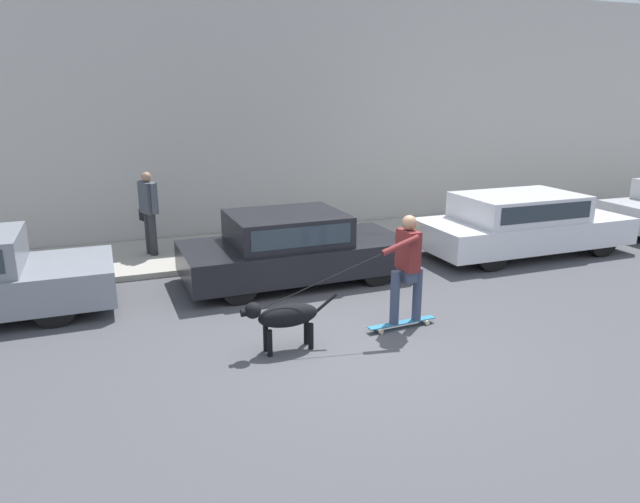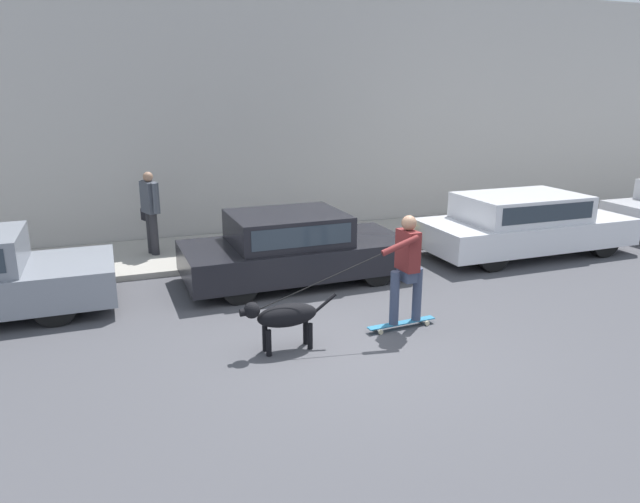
{
  "view_description": "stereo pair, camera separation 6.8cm",
  "coord_description": "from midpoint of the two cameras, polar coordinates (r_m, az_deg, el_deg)",
  "views": [
    {
      "loc": [
        -3.06,
        -6.47,
        3.23
      ],
      "look_at": [
        -0.15,
        1.12,
        0.95
      ],
      "focal_mm": 32.0,
      "sensor_mm": 36.0,
      "label": 1
    },
    {
      "loc": [
        -2.99,
        -6.49,
        3.23
      ],
      "look_at": [
        -0.15,
        1.12,
        0.95
      ],
      "focal_mm": 32.0,
      "sensor_mm": 36.0,
      "label": 2
    }
  ],
  "objects": [
    {
      "name": "ground_plane",
      "position": [
        7.84,
        4.16,
        -8.67
      ],
      "size": [
        36.0,
        36.0,
        0.0
      ],
      "primitive_type": "plane",
      "color": "#47474C"
    },
    {
      "name": "fire_hydrant",
      "position": [
        11.74,
        8.95,
        1.21
      ],
      "size": [
        0.18,
        0.18,
        0.64
      ],
      "color": "gold",
      "rests_on": "ground_plane"
    },
    {
      "name": "back_wall",
      "position": [
        13.2,
        -7.47,
        13.64
      ],
      "size": [
        32.0,
        0.3,
        5.58
      ],
      "color": "#B2ADA8",
      "rests_on": "ground_plane"
    },
    {
      "name": "skateboarder",
      "position": [
        7.95,
        8.86,
        -1.34
      ],
      "size": [
        2.72,
        0.54,
        1.63
      ],
      "rotation": [
        0.0,
        0.0,
        3.2
      ],
      "color": "beige",
      "rests_on": "ground_plane"
    },
    {
      "name": "sidewalk_curb",
      "position": [
        12.22,
        -5.46,
        0.54
      ],
      "size": [
        30.0,
        2.55,
        0.11
      ],
      "color": "#A39E93",
      "rests_on": "ground_plane"
    },
    {
      "name": "parked_car_2",
      "position": [
        12.37,
        19.86,
        2.56
      ],
      "size": [
        4.36,
        1.77,
        1.25
      ],
      "rotation": [
        0.0,
        0.0,
        0.0
      ],
      "color": "black",
      "rests_on": "ground_plane"
    },
    {
      "name": "pedestrian_with_bag",
      "position": [
        11.68,
        -16.45,
        4.09
      ],
      "size": [
        0.35,
        0.68,
        1.64
      ],
      "rotation": [
        0.0,
        0.0,
        0.34
      ],
      "color": "#28282D",
      "rests_on": "sidewalk_curb"
    },
    {
      "name": "parked_car_1",
      "position": [
        9.97,
        -2.47,
        0.3
      ],
      "size": [
        3.94,
        1.82,
        1.23
      ],
      "rotation": [
        0.0,
        0.0,
        0.02
      ],
      "color": "black",
      "rests_on": "ground_plane"
    },
    {
      "name": "dog",
      "position": [
        7.32,
        -3.39,
        -6.49
      ],
      "size": [
        1.3,
        0.32,
        0.72
      ],
      "rotation": [
        0.0,
        0.0,
        3.17
      ],
      "color": "black",
      "rests_on": "ground_plane"
    }
  ]
}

